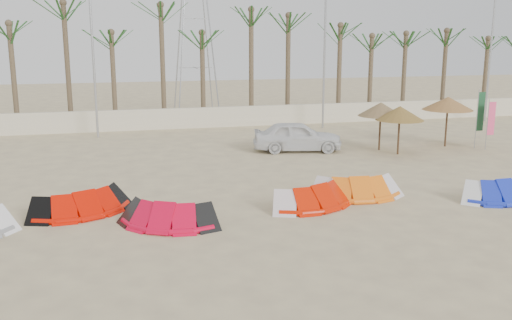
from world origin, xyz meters
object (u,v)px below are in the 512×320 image
object	(u,v)px
kite_red_right	(311,193)
car	(297,136)
kite_orange	(353,185)
parasol_right	(448,103)
kite_red_mid	(166,211)
parasol_mid	(381,109)
kite_blue	(495,188)
parasol_left	(400,113)
kite_red_left	(82,200)

from	to	relation	value
kite_red_right	car	world-z (taller)	car
kite_orange	parasol_right	size ratio (longest dim) A/B	1.31
kite_red_mid	parasol_mid	world-z (taller)	parasol_mid
kite_red_mid	kite_blue	distance (m)	11.90
parasol_left	parasol_right	bearing A→B (deg)	19.88
kite_blue	parasol_right	xyz separation A→B (m)	(3.88, 9.40, 1.90)
car	kite_blue	bearing A→B (deg)	-145.71
parasol_mid	car	distance (m)	4.51
parasol_left	parasol_mid	size ratio (longest dim) A/B	0.98
kite_red_mid	parasol_left	size ratio (longest dim) A/B	1.51
kite_red_left	kite_red_mid	bearing A→B (deg)	-37.02
kite_blue	parasol_right	world-z (taller)	parasol_right
parasol_right	kite_red_right	bearing A→B (deg)	-141.84
kite_blue	kite_red_mid	bearing A→B (deg)	179.16
kite_red_left	kite_blue	bearing A→B (deg)	-8.52
kite_red_left	kite_orange	world-z (taller)	same
kite_orange	parasol_mid	world-z (taller)	parasol_mid
car	parasol_mid	bearing A→B (deg)	-88.69
kite_red_mid	kite_red_left	bearing A→B (deg)	142.98
parasol_right	parasol_left	bearing A→B (deg)	-160.12
kite_blue	parasol_right	distance (m)	10.34
kite_red_left	parasol_right	xyz separation A→B (m)	(18.44, 7.22, 1.89)
parasol_mid	parasol_right	xyz separation A→B (m)	(3.88, 0.00, 0.18)
kite_red_left	parasol_left	size ratio (longest dim) A/B	1.61
parasol_mid	kite_orange	bearing A→B (deg)	-122.19
kite_red_right	car	bearing A→B (deg)	74.67
kite_red_right	kite_orange	xyz separation A→B (m)	(1.91, 0.67, -0.00)
kite_red_mid	car	world-z (taller)	car
parasol_right	car	size ratio (longest dim) A/B	0.59
kite_red_mid	kite_orange	xyz separation A→B (m)	(7.08, 1.56, 0.00)
parasol_right	car	xyz separation A→B (m)	(-8.11, 0.78, -1.54)
kite_blue	parasol_left	world-z (taller)	parasol_left
parasol_left	car	xyz separation A→B (m)	(-4.64, 2.03, -1.30)
kite_orange	parasol_left	distance (m)	8.44
kite_orange	car	xyz separation A→B (m)	(0.59, 8.44, 0.35)
kite_red_mid	parasol_right	xyz separation A→B (m)	(15.78, 9.22, 1.90)
kite_red_mid	parasol_right	size ratio (longest dim) A/B	1.37
kite_red_left	kite_blue	size ratio (longest dim) A/B	1.33
parasol_left	car	world-z (taller)	parasol_left
kite_red_mid	kite_orange	bearing A→B (deg)	12.42
kite_red_left	car	distance (m)	13.07
parasol_left	kite_red_left	bearing A→B (deg)	-158.28
parasol_left	parasol_right	size ratio (longest dim) A/B	0.91
parasol_right	car	bearing A→B (deg)	174.52
kite_red_mid	kite_blue	bearing A→B (deg)	-0.84
kite_red_mid	kite_blue	size ratio (longest dim) A/B	1.24
kite_red_mid	kite_red_right	bearing A→B (deg)	9.76
kite_red_right	parasol_left	world-z (taller)	parasol_left
kite_red_left	kite_red_right	xyz separation A→B (m)	(7.84, -1.11, -0.00)
parasol_mid	parasol_left	bearing A→B (deg)	-71.83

